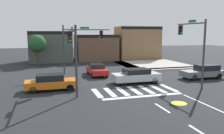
# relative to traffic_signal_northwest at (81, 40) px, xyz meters

# --- Properties ---
(ground_plane) EXTENTS (120.00, 120.00, 0.00)m
(ground_plane) POSITION_rel_traffic_signal_northwest_xyz_m (3.15, -5.30, -4.08)
(ground_plane) COLOR #232628
(crosswalk_near) EXTENTS (7.18, 3.02, 0.01)m
(crosswalk_near) POSITION_rel_traffic_signal_northwest_xyz_m (3.15, -9.80, -4.07)
(crosswalk_near) COLOR silver
(crosswalk_near) RESTS_ON ground_plane
(lane_markings) EXTENTS (6.80, 24.25, 0.01)m
(lane_markings) POSITION_rel_traffic_signal_northwest_xyz_m (4.21, -18.04, -4.07)
(lane_markings) COLOR white
(lane_markings) RESTS_ON ground_plane
(bike_detector_marking) EXTENTS (1.12, 1.12, 0.01)m
(bike_detector_marking) POSITION_rel_traffic_signal_northwest_xyz_m (4.82, -14.18, -4.07)
(bike_detector_marking) COLOR yellow
(bike_detector_marking) RESTS_ON ground_plane
(curb_corner_northeast) EXTENTS (10.00, 10.60, 0.15)m
(curb_corner_northeast) POSITION_rel_traffic_signal_northwest_xyz_m (11.64, 4.12, -4.00)
(curb_corner_northeast) COLOR #B2AA9E
(curb_corner_northeast) RESTS_ON ground_plane
(storefront_row) EXTENTS (23.71, 6.58, 6.18)m
(storefront_row) POSITION_rel_traffic_signal_northwest_xyz_m (5.16, 13.55, -1.35)
(storefront_row) COLOR #4C564C
(storefront_row) RESTS_ON ground_plane
(traffic_signal_northwest) EXTENTS (5.84, 0.32, 5.92)m
(traffic_signal_northwest) POSITION_rel_traffic_signal_northwest_xyz_m (0.00, 0.00, 0.00)
(traffic_signal_northwest) COLOR #383A3D
(traffic_signal_northwest) RESTS_ON ground_plane
(traffic_signal_southeast) EXTENTS (0.32, 4.32, 6.19)m
(traffic_signal_southeast) POSITION_rel_traffic_signal_northwest_xyz_m (9.15, -9.45, 0.20)
(traffic_signal_southeast) COLOR #383A3D
(traffic_signal_southeast) RESTS_ON ground_plane
(traffic_signal_southwest) EXTENTS (0.32, 5.16, 5.57)m
(traffic_signal_southwest) POSITION_rel_traffic_signal_northwest_xyz_m (-1.98, -8.77, -0.21)
(traffic_signal_southwest) COLOR #383A3D
(traffic_signal_southwest) RESTS_ON ground_plane
(car_red) EXTENTS (1.82, 4.46, 1.35)m
(car_red) POSITION_rel_traffic_signal_northwest_xyz_m (1.58, -1.76, -3.39)
(car_red) COLOR red
(car_red) RESTS_ON ground_plane
(car_silver) EXTENTS (4.72, 1.94, 1.45)m
(car_silver) POSITION_rel_traffic_signal_northwest_xyz_m (4.42, -7.09, -3.33)
(car_silver) COLOR #B7BABF
(car_silver) RESTS_ON ground_plane
(car_gray) EXTENTS (4.57, 1.85, 1.51)m
(car_gray) POSITION_rel_traffic_signal_northwest_xyz_m (12.44, -6.95, -3.32)
(car_gray) COLOR slate
(car_gray) RESTS_ON ground_plane
(car_orange) EXTENTS (4.42, 1.72, 1.42)m
(car_orange) POSITION_rel_traffic_signal_northwest_xyz_m (-3.83, -7.73, -3.36)
(car_orange) COLOR orange
(car_orange) RESTS_ON ground_plane
(roadside_tree) EXTENTS (2.68, 2.68, 4.74)m
(roadside_tree) POSITION_rel_traffic_signal_northwest_xyz_m (-5.35, 8.70, -0.71)
(roadside_tree) COLOR #4C3823
(roadside_tree) RESTS_ON ground_plane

